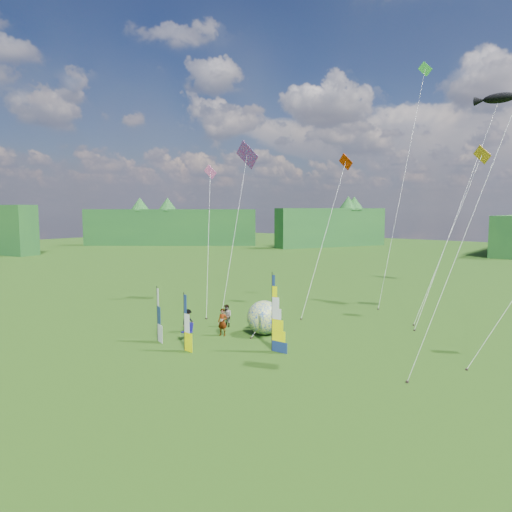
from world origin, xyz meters
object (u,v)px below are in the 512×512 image
Objects in this scene: spectator_d at (267,315)px; kite_whale at (462,192)px; side_banner_left at (184,322)px; spectator_b at (227,316)px; spectator_a at (223,322)px; side_banner_far at (157,315)px; feather_banner_main at (272,313)px; spectator_c at (188,321)px; bol_inflatable at (264,318)px; camp_chair at (187,331)px.

kite_whale reaches higher than spectator_d.
side_banner_left reaches higher than spectator_b.
side_banner_left is at bearing 95.47° from spectator_d.
spectator_a is at bearing -108.04° from kite_whale.
side_banner_far is 5.48m from spectator_b.
feather_banner_main reaches higher than spectator_d.
kite_whale is at bearing 74.99° from side_banner_far.
bol_inflatable is at bearing -66.29° from spectator_c.
spectator_c is 1.50× the size of camp_chair.
side_banner_left is 2.11× the size of spectator_b.
side_banner_left is at bearing -101.81° from kite_whale.
spectator_d is (0.64, 7.11, -0.78)m from side_banner_left.
spectator_c is at bearing -147.06° from bol_inflatable.
camp_chair is at bearing -135.49° from spectator_a.
kite_whale reaches higher than bol_inflatable.
spectator_a is at bearing 73.91° from side_banner_far.
feather_banner_main reaches higher than spectator_b.
feather_banner_main is 18.92m from kite_whale.
camp_chair is 23.14m from kite_whale.
side_banner_far is at bearing 172.14° from spectator_c.
bol_inflatable is 2.16× the size of camp_chair.
spectator_a is (-1.93, -1.96, -0.23)m from bol_inflatable.
camp_chair is at bearing 139.64° from side_banner_left.
side_banner_left is at bearing -47.17° from camp_chair.
feather_banner_main is 7.06m from spectator_c.
bol_inflatable is 1.26× the size of spectator_d.
spectator_b is at bearing 89.59° from camp_chair.
kite_whale reaches higher than spectator_c.
bol_inflatable is at bearing 49.87° from camp_chair.
kite_whale is at bearing 58.81° from spectator_b.
feather_banner_main is at bearing 43.20° from side_banner_left.
spectator_b is 2.91m from spectator_c.
side_banner_left reaches higher than camp_chair.
spectator_d is (2.39, 1.54, 0.10)m from spectator_b.
spectator_b is 2.84m from spectator_d.
feather_banner_main is 3.76m from bol_inflatable.
spectator_a is at bearing 170.17° from feather_banner_main.
feather_banner_main is at bearing -94.55° from kite_whale.
spectator_d is (3.42, 6.84, -0.79)m from side_banner_far.
camp_chair is at bearing -128.57° from bol_inflatable.
side_banner_left is 23.33m from kite_whale.
spectator_c is (-2.42, -0.85, -0.12)m from spectator_a.
side_banner_left is at bearing 12.75° from side_banner_far.
spectator_c is at bearing -103.71° from spectator_b.
side_banner_far is 2.15× the size of spectator_c.
side_banner_far is 0.18× the size of kite_whale.
spectator_a is (-4.48, 0.56, -1.35)m from feather_banner_main.
feather_banner_main reaches higher than spectator_a.
side_banner_left is 3.20× the size of camp_chair.
kite_whale is at bearing 68.56° from side_banner_left.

